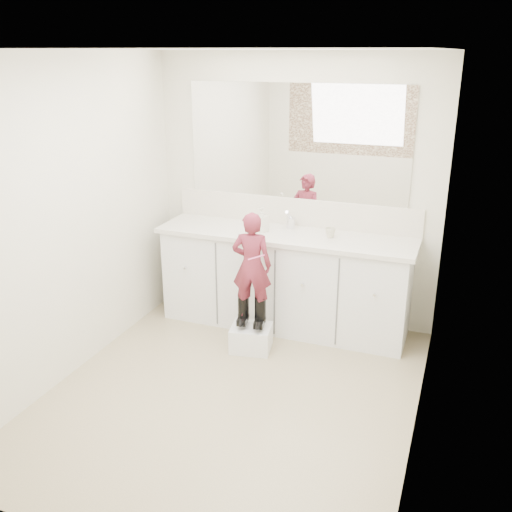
% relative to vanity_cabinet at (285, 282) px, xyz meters
% --- Properties ---
extents(floor, '(3.00, 3.00, 0.00)m').
position_rel_vanity_cabinet_xyz_m(floor, '(0.00, -1.23, -0.42)').
color(floor, '#877A58').
rests_on(floor, ground).
extents(ceiling, '(3.00, 3.00, 0.00)m').
position_rel_vanity_cabinet_xyz_m(ceiling, '(0.00, -1.23, 1.97)').
color(ceiling, white).
rests_on(ceiling, wall_back).
extents(wall_back, '(2.60, 0.00, 2.60)m').
position_rel_vanity_cabinet_xyz_m(wall_back, '(0.00, 0.27, 0.77)').
color(wall_back, beige).
rests_on(wall_back, floor).
extents(wall_front, '(2.60, 0.00, 2.60)m').
position_rel_vanity_cabinet_xyz_m(wall_front, '(0.00, -2.73, 0.77)').
color(wall_front, beige).
rests_on(wall_front, floor).
extents(wall_left, '(0.00, 3.00, 3.00)m').
position_rel_vanity_cabinet_xyz_m(wall_left, '(-1.30, -1.23, 0.78)').
color(wall_left, beige).
rests_on(wall_left, floor).
extents(wall_right, '(0.00, 3.00, 3.00)m').
position_rel_vanity_cabinet_xyz_m(wall_right, '(1.30, -1.23, 0.78)').
color(wall_right, beige).
rests_on(wall_right, floor).
extents(vanity_cabinet, '(2.20, 0.55, 0.85)m').
position_rel_vanity_cabinet_xyz_m(vanity_cabinet, '(0.00, 0.00, 0.00)').
color(vanity_cabinet, silver).
rests_on(vanity_cabinet, floor).
extents(countertop, '(2.28, 0.58, 0.04)m').
position_rel_vanity_cabinet_xyz_m(countertop, '(0.00, -0.01, 0.45)').
color(countertop, beige).
rests_on(countertop, vanity_cabinet).
extents(backsplash, '(2.28, 0.03, 0.25)m').
position_rel_vanity_cabinet_xyz_m(backsplash, '(0.00, 0.26, 0.59)').
color(backsplash, beige).
rests_on(backsplash, countertop).
extents(mirror, '(2.00, 0.02, 1.00)m').
position_rel_vanity_cabinet_xyz_m(mirror, '(0.00, 0.26, 1.22)').
color(mirror, white).
rests_on(mirror, wall_back).
extents(dot_panel, '(2.00, 0.01, 1.20)m').
position_rel_vanity_cabinet_xyz_m(dot_panel, '(0.00, -2.71, 1.22)').
color(dot_panel, '#472819').
rests_on(dot_panel, wall_front).
extents(faucet, '(0.08, 0.08, 0.10)m').
position_rel_vanity_cabinet_xyz_m(faucet, '(0.00, 0.15, 0.52)').
color(faucet, silver).
rests_on(faucet, countertop).
extents(cup, '(0.10, 0.10, 0.08)m').
position_rel_vanity_cabinet_xyz_m(cup, '(0.40, 0.01, 0.51)').
color(cup, beige).
rests_on(cup, countertop).
extents(soap_bottle, '(0.13, 0.13, 0.21)m').
position_rel_vanity_cabinet_xyz_m(soap_bottle, '(-0.21, -0.03, 0.57)').
color(soap_bottle, beige).
rests_on(soap_bottle, countertop).
extents(step_stool, '(0.37, 0.33, 0.21)m').
position_rel_vanity_cabinet_xyz_m(step_stool, '(-0.11, -0.55, -0.32)').
color(step_stool, silver).
rests_on(step_stool, floor).
extents(boot_left, '(0.13, 0.20, 0.28)m').
position_rel_vanity_cabinet_xyz_m(boot_left, '(-0.19, -0.53, -0.08)').
color(boot_left, black).
rests_on(boot_left, step_stool).
extents(boot_right, '(0.13, 0.20, 0.28)m').
position_rel_vanity_cabinet_xyz_m(boot_right, '(-0.04, -0.53, -0.08)').
color(boot_right, black).
rests_on(boot_right, step_stool).
extents(toddler, '(0.36, 0.27, 0.89)m').
position_rel_vanity_cabinet_xyz_m(toddler, '(-0.11, -0.53, 0.33)').
color(toddler, '#B23649').
rests_on(toddler, step_stool).
extents(toothbrush, '(0.14, 0.04, 0.06)m').
position_rel_vanity_cabinet_xyz_m(toothbrush, '(-0.04, -0.61, 0.44)').
color(toothbrush, '#ED5C9C').
rests_on(toothbrush, toddler).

